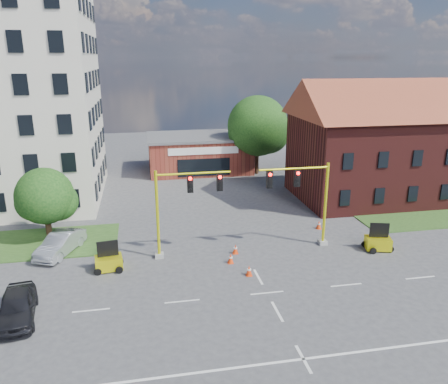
# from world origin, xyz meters

# --- Properties ---
(ground) EXTENTS (120.00, 120.00, 0.00)m
(ground) POSITION_xyz_m (0.00, 0.00, 0.00)
(ground) COLOR #414144
(ground) RESTS_ON ground
(grass_verge_ne) EXTENTS (14.00, 4.00, 0.08)m
(grass_verge_ne) POSITION_xyz_m (18.00, 9.00, 0.04)
(grass_verge_ne) COLOR #27481B
(grass_verge_ne) RESTS_ON ground
(lane_markings) EXTENTS (60.00, 36.00, 0.01)m
(lane_markings) POSITION_xyz_m (0.00, -3.00, 0.01)
(lane_markings) COLOR silver
(lane_markings) RESTS_ON ground
(brick_shop) EXTENTS (12.40, 8.40, 4.30)m
(brick_shop) POSITION_xyz_m (0.00, 29.98, 2.16)
(brick_shop) COLOR maroon
(brick_shop) RESTS_ON ground
(townhouse_row) EXTENTS (21.00, 11.00, 11.50)m
(townhouse_row) POSITION_xyz_m (18.00, 16.00, 5.93)
(townhouse_row) COLOR #4B1816
(townhouse_row) RESTS_ON ground
(tree_large) EXTENTS (7.35, 7.00, 9.18)m
(tree_large) POSITION_xyz_m (6.86, 27.08, 5.44)
(tree_large) COLOR #352413
(tree_large) RESTS_ON ground
(tree_nw_front) EXTENTS (4.39, 4.18, 5.63)m
(tree_nw_front) POSITION_xyz_m (-13.79, 10.58, 3.38)
(tree_nw_front) COLOR #352413
(tree_nw_front) RESTS_ON ground
(signal_mast_west) EXTENTS (5.30, 0.60, 6.20)m
(signal_mast_west) POSITION_xyz_m (-4.36, 6.00, 3.92)
(signal_mast_west) COLOR gray
(signal_mast_west) RESTS_ON ground
(signal_mast_east) EXTENTS (5.30, 0.60, 6.20)m
(signal_mast_east) POSITION_xyz_m (4.36, 6.00, 3.92)
(signal_mast_east) COLOR gray
(signal_mast_east) RESTS_ON ground
(trailer_west) EXTENTS (1.84, 1.35, 1.95)m
(trailer_west) POSITION_xyz_m (-9.30, 4.71, 0.61)
(trailer_west) COLOR yellow
(trailer_west) RESTS_ON ground
(trailer_east) EXTENTS (1.95, 1.54, 1.96)m
(trailer_east) POSITION_xyz_m (9.49, 4.35, 0.61)
(trailer_east) COLOR yellow
(trailer_east) RESTS_ON ground
(cone_a) EXTENTS (0.40, 0.40, 0.70)m
(cone_a) POSITION_xyz_m (-1.33, 4.23, 0.34)
(cone_a) COLOR #EE3A0C
(cone_a) RESTS_ON ground
(cone_b) EXTENTS (0.40, 0.40, 0.70)m
(cone_b) POSITION_xyz_m (-0.70, 5.65, 0.34)
(cone_b) COLOR #EE3A0C
(cone_b) RESTS_ON ground
(cone_c) EXTENTS (0.40, 0.40, 0.70)m
(cone_c) POSITION_xyz_m (-0.53, 2.29, 0.34)
(cone_c) COLOR #EE3A0C
(cone_c) RESTS_ON ground
(cone_d) EXTENTS (0.40, 0.40, 0.70)m
(cone_d) POSITION_xyz_m (6.91, 8.95, 0.34)
(cone_d) COLOR #EE3A0C
(cone_d) RESTS_ON ground
(pickup_white) EXTENTS (6.19, 3.88, 1.60)m
(pickup_white) POSITION_xyz_m (12.72, 16.00, 0.80)
(pickup_white) COLOR silver
(pickup_white) RESTS_ON ground
(sedan_dark) EXTENTS (2.41, 4.69, 1.53)m
(sedan_dark) POSITION_xyz_m (-13.67, -0.15, 0.76)
(sedan_dark) COLOR black
(sedan_dark) RESTS_ON ground
(sedan_silver_front) EXTENTS (3.23, 4.81, 1.50)m
(sedan_silver_front) POSITION_xyz_m (-12.78, 7.90, 0.75)
(sedan_silver_front) COLOR #A8ACAF
(sedan_silver_front) RESTS_ON ground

